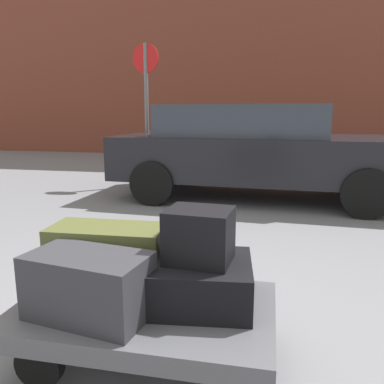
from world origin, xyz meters
name	(u,v)px	position (x,y,z in m)	size (l,w,h in m)	color
ground_plane	(147,363)	(0.00, 0.00, 0.00)	(60.00, 60.00, 0.00)	slate
luggage_cart	(146,317)	(0.00, 0.00, 0.27)	(1.32, 0.80, 0.34)	#4C4C51
suitcase_black_rear_right	(199,282)	(0.27, 0.08, 0.45)	(0.53, 0.48, 0.23)	black
duffel_bag_charcoal_stacked_top	(89,285)	(-0.23, -0.16, 0.50)	(0.58, 0.32, 0.31)	#2D2D33
duffel_bag_olive_center	(108,255)	(-0.28, 0.20, 0.51)	(0.64, 0.30, 0.34)	#4C5128
duffel_bag_black_topmost_pile	(199,235)	(0.27, 0.08, 0.70)	(0.32, 0.27, 0.27)	black
parked_car	(255,149)	(0.36, 4.27, 0.76)	(4.39, 2.11, 1.42)	black
bollard_kerb_near	(365,157)	(2.71, 7.73, 0.32)	(0.27, 0.27, 0.63)	#383838
no_parking_sign	(146,100)	(-1.58, 4.93, 1.52)	(0.49, 0.12, 2.47)	slate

